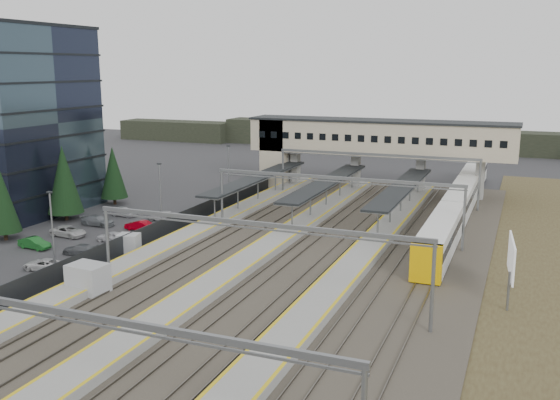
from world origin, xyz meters
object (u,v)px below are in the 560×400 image
at_px(train, 460,201).
at_px(billboard, 511,259).
at_px(relay_cabin_far, 129,243).
at_px(relay_cabin_near, 88,279).
at_px(footbridge, 361,141).

height_order(train, billboard, billboard).
bearing_deg(train, relay_cabin_far, -135.70).
distance_m(train, billboard, 30.45).
xyz_separation_m(relay_cabin_near, footbridge, (10.03, 52.44, 6.61)).
bearing_deg(relay_cabin_near, footbridge, 79.17).
xyz_separation_m(relay_cabin_near, billboard, (33.33, 11.77, 2.20)).
height_order(relay_cabin_far, billboard, billboard).
bearing_deg(billboard, relay_cabin_near, -160.55).
height_order(relay_cabin_near, footbridge, footbridge).
relative_size(relay_cabin_near, train, 0.06).
height_order(relay_cabin_near, relay_cabin_far, relay_cabin_near).
bearing_deg(relay_cabin_far, billboard, 0.15).
xyz_separation_m(footbridge, billboard, (23.30, -40.68, -4.41)).
bearing_deg(relay_cabin_near, train, 57.52).
relative_size(relay_cabin_far, billboard, 0.40).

